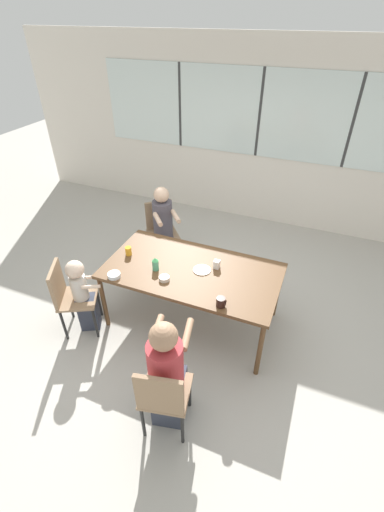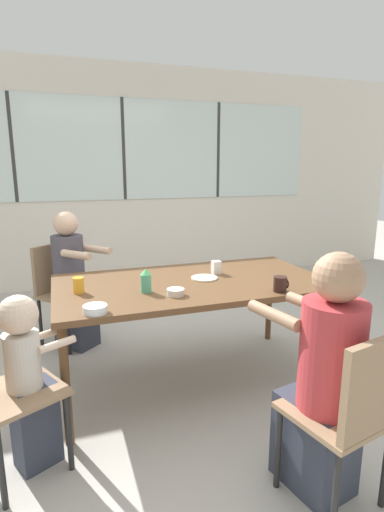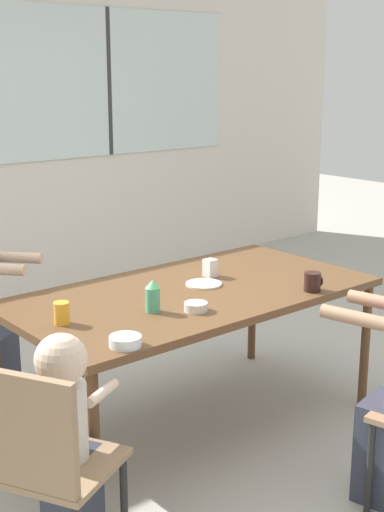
{
  "view_description": "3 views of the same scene",
  "coord_description": "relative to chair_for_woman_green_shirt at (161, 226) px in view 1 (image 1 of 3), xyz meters",
  "views": [
    {
      "loc": [
        1.09,
        -2.67,
        3.04
      ],
      "look_at": [
        0.0,
        0.0,
        0.94
      ],
      "focal_mm": 24.0,
      "sensor_mm": 36.0,
      "label": 1
    },
    {
      "loc": [
        -0.88,
        -2.55,
        1.55
      ],
      "look_at": [
        0.0,
        0.0,
        0.94
      ],
      "focal_mm": 28.0,
      "sensor_mm": 36.0,
      "label": 2
    },
    {
      "loc": [
        -2.25,
        -2.68,
        1.85
      ],
      "look_at": [
        0.0,
        0.0,
        0.94
      ],
      "focal_mm": 50.0,
      "sensor_mm": 36.0,
      "label": 3
    }
  ],
  "objects": [
    {
      "name": "chair_for_woman_green_shirt",
      "position": [
        0.0,
        0.0,
        0.0
      ],
      "size": [
        0.56,
        0.56,
        0.88
      ],
      "rotation": [
        0.0,
        0.0,
        -2.42
      ],
      "color": "#937556",
      "rests_on": "ground_plane"
    },
    {
      "name": "dining_table",
      "position": [
        0.89,
        -1.02,
        0.18
      ],
      "size": [
        1.88,
        1.0,
        0.76
      ],
      "color": "brown",
      "rests_on": "ground_plane"
    },
    {
      "name": "plate_tortillas",
      "position": [
        0.99,
        -0.99,
        0.24
      ],
      "size": [
        0.19,
        0.19,
        0.01
      ],
      "color": "beige",
      "rests_on": "dining_table"
    },
    {
      "name": "wall_back_with_windows",
      "position": [
        0.89,
        1.71,
        0.9
      ],
      "size": [
        8.4,
        0.08,
        2.8
      ],
      "color": "silver",
      "rests_on": "ground_plane"
    },
    {
      "name": "ground_plane",
      "position": [
        0.89,
        -1.02,
        -0.53
      ],
      "size": [
        16.0,
        16.0,
        0.0
      ],
      "primitive_type": "plane",
      "color": "#B2ADA3"
    },
    {
      "name": "juice_glass",
      "position": [
        0.12,
        -1.04,
        0.28
      ],
      "size": [
        0.07,
        0.07,
        0.1
      ],
      "color": "gold",
      "rests_on": "dining_table"
    },
    {
      "name": "chair_for_man_blue_shirt",
      "position": [
        1.17,
        -2.34,
        0.0
      ],
      "size": [
        0.48,
        0.48,
        0.88
      ],
      "rotation": [
        0.0,
        0.0,
        0.21
      ],
      "color": "#937556",
      "rests_on": "ground_plane"
    },
    {
      "name": "coffee_mug",
      "position": [
        1.35,
        -1.43,
        0.28
      ],
      "size": [
        0.09,
        0.09,
        0.1
      ],
      "color": "black",
      "rests_on": "dining_table"
    },
    {
      "name": "person_woman_green_shirt",
      "position": [
        0.11,
        -0.12,
        0.02
      ],
      "size": [
        0.51,
        0.53,
        1.18
      ],
      "rotation": [
        0.0,
        0.0,
        -2.42
      ],
      "color": "#333847",
      "rests_on": "ground_plane"
    },
    {
      "name": "milk_carton_small",
      "position": [
        1.12,
        -0.89,
        0.28
      ],
      "size": [
        0.06,
        0.06,
        0.1
      ],
      "color": "silver",
      "rests_on": "dining_table"
    },
    {
      "name": "bowl_cereal",
      "position": [
        0.69,
        -1.29,
        0.25
      ],
      "size": [
        0.11,
        0.11,
        0.04
      ],
      "color": "silver",
      "rests_on": "dining_table"
    },
    {
      "name": "bowl_white_shallow",
      "position": [
        0.18,
        -1.44,
        0.25
      ],
      "size": [
        0.13,
        0.13,
        0.04
      ],
      "color": "silver",
      "rests_on": "dining_table"
    },
    {
      "name": "sippy_cup",
      "position": [
        0.53,
        -1.16,
        0.31
      ],
      "size": [
        0.07,
        0.07,
        0.15
      ],
      "color": "#4CA57F",
      "rests_on": "dining_table"
    },
    {
      "name": "person_toddler",
      "position": [
        -0.18,
        -1.57,
        -0.05
      ],
      "size": [
        0.36,
        0.3,
        0.95
      ],
      "rotation": [
        0.0,
        0.0,
        -1.09
      ],
      "color": "#333847",
      "rests_on": "ground_plane"
    },
    {
      "name": "chair_for_toddler",
      "position": [
        -0.31,
        -1.64,
        0.0
      ],
      "size": [
        0.54,
        0.54,
        0.88
      ],
      "rotation": [
        0.0,
        0.0,
        -1.09
      ],
      "color": "#937556",
      "rests_on": "ground_plane"
    },
    {
      "name": "person_man_blue_shirt",
      "position": [
        1.14,
        -2.18,
        0.02
      ],
      "size": [
        0.4,
        0.58,
        1.19
      ],
      "rotation": [
        0.0,
        0.0,
        0.21
      ],
      "color": "#333847",
      "rests_on": "ground_plane"
    }
  ]
}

